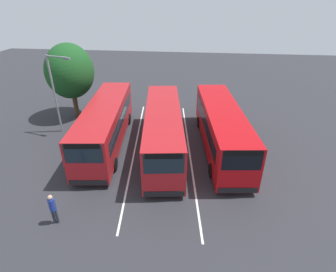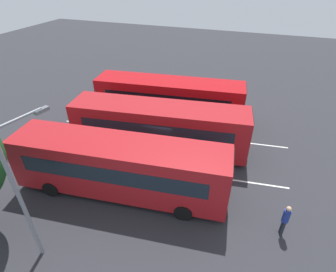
# 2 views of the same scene
# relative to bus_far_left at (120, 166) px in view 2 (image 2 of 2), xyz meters

# --- Properties ---
(ground_plane) EXTENTS (78.53, 78.53, 0.00)m
(ground_plane) POSITION_rel_bus_far_left_xyz_m (0.43, 4.40, -1.77)
(ground_plane) COLOR #2B2B30
(bus_far_left) EXTENTS (11.72, 3.82, 3.24)m
(bus_far_left) POSITION_rel_bus_far_left_xyz_m (0.00, 0.00, 0.00)
(bus_far_left) COLOR #AD191E
(bus_far_left) RESTS_ON ground
(bus_center_left) EXTENTS (11.74, 4.04, 3.24)m
(bus_center_left) POSITION_rel_bus_far_left_xyz_m (0.49, 4.53, 0.00)
(bus_center_left) COLOR #AD191E
(bus_center_left) RESTS_ON ground
(bus_center_right) EXTENTS (11.72, 3.86, 3.24)m
(bus_center_right) POSITION_rel_bus_far_left_xyz_m (-0.32, 8.80, 0.00)
(bus_center_right) COLOR #B70C11
(bus_center_right) RESTS_ON ground
(pedestrian) EXTENTS (0.40, 0.40, 1.81)m
(pedestrian) POSITION_rel_bus_far_left_xyz_m (8.39, -0.04, -0.69)
(pedestrian) COLOR #232833
(pedestrian) RESTS_ON ground
(street_lamp) EXTENTS (0.64, 2.15, 6.51)m
(street_lamp) POSITION_rel_bus_far_left_xyz_m (-1.55, -4.42, 2.01)
(street_lamp) COLOR gray
(street_lamp) RESTS_ON ground
(lane_stripe_outer_left) EXTENTS (16.93, 2.18, 0.01)m
(lane_stripe_outer_left) POSITION_rel_bus_far_left_xyz_m (0.43, 2.30, -1.77)
(lane_stripe_outer_left) COLOR silver
(lane_stripe_outer_left) RESTS_ON ground
(lane_stripe_inner_left) EXTENTS (16.93, 2.18, 0.01)m
(lane_stripe_inner_left) POSITION_rel_bus_far_left_xyz_m (0.43, 6.50, -1.77)
(lane_stripe_inner_left) COLOR silver
(lane_stripe_inner_left) RESTS_ON ground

